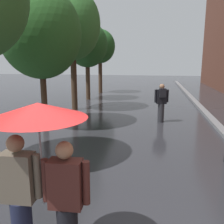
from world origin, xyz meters
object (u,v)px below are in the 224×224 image
street_tree_1 (40,33)px  pedestrian_walking_midground (161,102)px  street_tree_2 (72,25)px  couple_under_umbrella (40,159)px  street_tree_4 (100,47)px  street_tree_3 (87,45)px

street_tree_1 → pedestrian_walking_midground: (4.52, 1.31, -2.66)m
street_tree_2 → couple_under_umbrella: street_tree_2 is taller
street_tree_2 → street_tree_4: size_ratio=1.24×
street_tree_4 → couple_under_umbrella: bearing=-79.8°
street_tree_2 → street_tree_3: bearing=93.6°
street_tree_3 → couple_under_umbrella: (3.00, -12.93, -2.08)m
pedestrian_walking_midground → street_tree_3: bearing=130.6°
street_tree_1 → street_tree_4: bearing=90.0°
street_tree_4 → couple_under_umbrella: 16.67m
street_tree_3 → street_tree_4: 3.34m
street_tree_2 → pedestrian_walking_midground: (4.39, -1.94, -3.37)m
street_tree_1 → street_tree_4: 10.02m
couple_under_umbrella → pedestrian_walking_midground: size_ratio=1.30×
street_tree_2 → street_tree_4: street_tree_2 is taller
street_tree_3 → couple_under_umbrella: bearing=-76.9°
couple_under_umbrella → street_tree_2: bearing=106.3°
street_tree_1 → pedestrian_walking_midground: size_ratio=3.26×
street_tree_1 → couple_under_umbrella: size_ratio=2.52×
couple_under_umbrella → street_tree_1: bearing=115.0°
street_tree_3 → pedestrian_walking_midground: size_ratio=3.07×
street_tree_2 → street_tree_3: size_ratio=1.22×
street_tree_4 → street_tree_2: bearing=-88.9°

